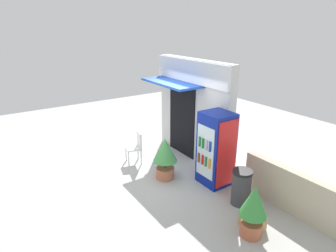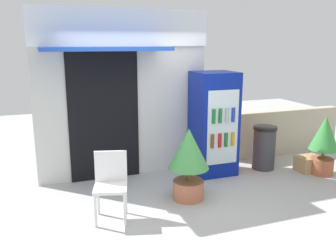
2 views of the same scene
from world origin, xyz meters
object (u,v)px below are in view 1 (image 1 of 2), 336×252
Objects in this scene: potted_plant_near_shop at (165,155)px; trash_bin at (241,187)px; plastic_chair at (136,145)px; drink_cooler at (216,149)px; potted_plant_curbside at (253,207)px; cardboard_box at (252,221)px.

potted_plant_near_shop is 2.02m from trash_bin.
drink_cooler is at bearing 27.78° from plastic_chair.
potted_plant_curbside reaches higher than trash_bin.
potted_plant_near_shop is at bearing -176.58° from potted_plant_curbside.
trash_bin is 0.85m from cardboard_box.
trash_bin is (0.98, -0.14, -0.50)m from drink_cooler.
potted_plant_near_shop is at bearing -157.64° from trash_bin.
potted_plant_curbside is at bearing -22.20° from drink_cooler.
potted_plant_near_shop is at bearing 9.18° from plastic_chair.
drink_cooler is at bearing 157.80° from potted_plant_curbside.
plastic_chair is at bearing -152.22° from drink_cooler.
plastic_chair is at bearing -170.82° from potted_plant_near_shop.
plastic_chair is (-2.07, -1.09, -0.38)m from drink_cooler.
potted_plant_curbside is at bearing -36.19° from trash_bin.
cardboard_box is (1.68, -0.55, -0.77)m from drink_cooler.
potted_plant_near_shop is (1.21, 0.19, 0.12)m from plastic_chair.
potted_plant_curbside is at bearing -56.58° from cardboard_box.
drink_cooler reaches higher than plastic_chair.
plastic_chair reaches higher than trash_bin.
drink_cooler is 1.98m from potted_plant_curbside.
potted_plant_curbside is 0.53m from cardboard_box.
potted_plant_curbside is 1.30× the size of trash_bin.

